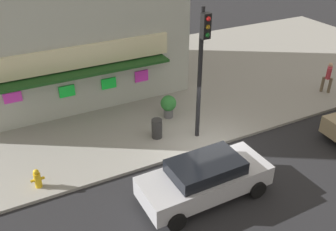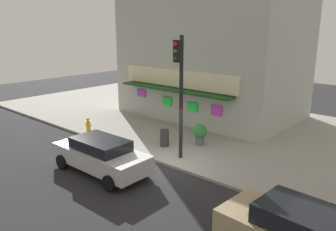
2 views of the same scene
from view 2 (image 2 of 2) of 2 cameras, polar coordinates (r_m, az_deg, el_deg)
ground_plane at (r=15.41m, az=-0.37°, el=-8.50°), size 55.70×55.70×0.00m
sidewalk at (r=20.60m, az=12.23°, el=-2.55°), size 37.13×13.48×0.13m
corner_building at (r=23.40m, az=7.50°, el=10.89°), size 11.28×8.14×8.82m
traffic_light at (r=14.98m, az=2.01°, el=5.61°), size 0.32×0.58×5.61m
fire_hydrant at (r=20.49m, az=-13.30°, el=-1.45°), size 0.49×0.25×0.76m
trash_can at (r=17.34m, az=-0.59°, el=-3.79°), size 0.46×0.46×0.87m
potted_plant_by_doorway at (r=17.52m, az=5.38°, el=-2.93°), size 0.75×0.75×1.10m
parked_car_silver at (r=14.79m, az=-11.23°, el=-6.51°), size 4.62×2.07×1.50m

